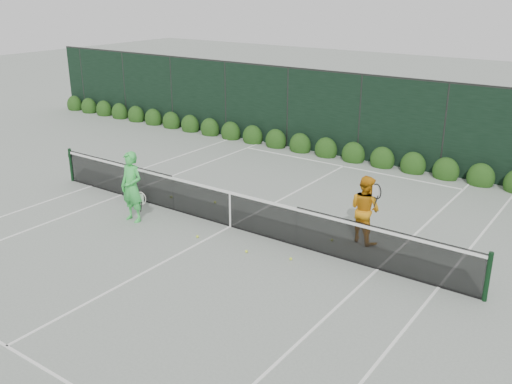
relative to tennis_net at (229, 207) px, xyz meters
The scene contains 8 objects.
ground 0.53m from the tennis_net, ahead, with size 80.00×80.00×0.00m, color gray.
tennis_net is the anchor object (origin of this frame).
player_woman 2.64m from the tennis_net, 154.03° to the right, with size 0.69×0.46×1.89m.
player_man 3.45m from the tennis_net, 20.19° to the left, with size 0.98×0.86×1.69m.
court_lines 0.53m from the tennis_net, ahead, with size 11.03×23.83×0.01m.
windscreen_fence 2.88m from the tennis_net, 89.49° to the right, with size 32.00×21.07×3.06m.
hedge_row 7.16m from the tennis_net, 89.80° to the left, with size 31.66×0.65×0.94m.
tennis_balls 0.59m from the tennis_net, ahead, with size 5.39×2.17×0.07m.
Camera 1 is at (8.41, -10.75, 5.94)m, focal length 40.00 mm.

